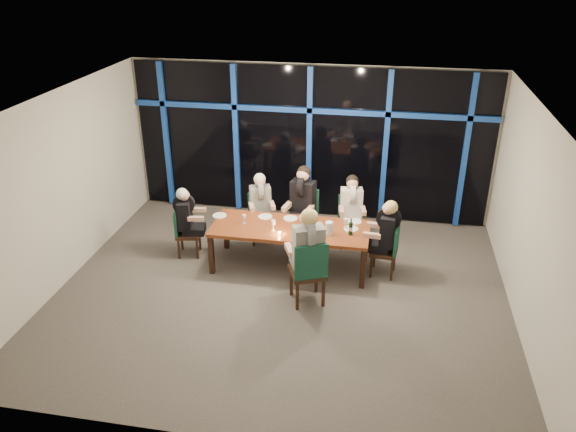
{
  "coord_description": "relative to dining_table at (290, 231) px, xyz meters",
  "views": [
    {
      "loc": [
        1.44,
        -7.32,
        4.95
      ],
      "look_at": [
        0.0,
        0.6,
        1.05
      ],
      "focal_mm": 35.0,
      "sensor_mm": 36.0,
      "label": 1
    }
  ],
  "objects": [
    {
      "name": "chair_end_right",
      "position": [
        1.63,
        0.03,
        -0.17
      ],
      "size": [
        0.47,
        0.47,
        0.91
      ],
      "rotation": [
        0.0,
        0.0,
        4.6
      ],
      "color": "black",
      "rests_on": "ground"
    },
    {
      "name": "chair_far_right",
      "position": [
        0.92,
        1.01,
        -0.17
      ],
      "size": [
        0.49,
        0.49,
        0.92
      ],
      "rotation": [
        0.0,
        0.0,
        0.17
      ],
      "color": "black",
      "rests_on": "ground"
    },
    {
      "name": "plate_far_mid",
      "position": [
        -0.05,
        0.31,
        0.08
      ],
      "size": [
        0.24,
        0.24,
        0.01
      ],
      "primitive_type": "cylinder",
      "color": "white",
      "rests_on": "dining_table"
    },
    {
      "name": "plate_near_mid",
      "position": [
        0.21,
        -0.44,
        0.08
      ],
      "size": [
        0.24,
        0.24,
        0.01
      ],
      "primitive_type": "cylinder",
      "color": "white",
      "rests_on": "dining_table"
    },
    {
      "name": "diner_end_left",
      "position": [
        -1.82,
        0.1,
        0.14
      ],
      "size": [
        0.57,
        0.47,
        0.84
      ],
      "rotation": [
        0.0,
        0.0,
        1.75
      ],
      "color": "black",
      "rests_on": "ground"
    },
    {
      "name": "diner_near_mid",
      "position": [
        0.43,
        -0.96,
        0.35
      ],
      "size": [
        0.67,
        0.74,
        1.05
      ],
      "rotation": [
        0.0,
        0.0,
        3.54
      ],
      "color": "black",
      "rests_on": "ground"
    },
    {
      "name": "wine_glass_b",
      "position": [
        0.17,
        0.12,
        0.19
      ],
      "size": [
        0.06,
        0.06,
        0.16
      ],
      "color": "silver",
      "rests_on": "dining_table"
    },
    {
      "name": "chair_end_left",
      "position": [
        -1.9,
        0.09,
        -0.2
      ],
      "size": [
        0.47,
        0.47,
        0.86
      ],
      "rotation": [
        0.0,
        0.0,
        1.75
      ],
      "color": "black",
      "rests_on": "ground"
    },
    {
      "name": "diner_end_right",
      "position": [
        1.55,
        0.04,
        0.19
      ],
      "size": [
        0.59,
        0.48,
        0.89
      ],
      "rotation": [
        0.0,
        0.0,
        4.6
      ],
      "color": "black",
      "rests_on": "ground"
    },
    {
      "name": "room",
      "position": [
        0.0,
        -0.8,
        1.34
      ],
      "size": [
        7.04,
        7.0,
        3.02
      ],
      "color": "#5D5752",
      "rests_on": "ground"
    },
    {
      "name": "diner_far_mid",
      "position": [
        0.07,
        0.86,
        0.29
      ],
      "size": [
        0.56,
        0.68,
        0.99
      ],
      "rotation": [
        0.0,
        0.0,
        -0.21
      ],
      "color": "black",
      "rests_on": "ground"
    },
    {
      "name": "wine_glass_e",
      "position": [
        0.9,
        0.12,
        0.2
      ],
      "size": [
        0.07,
        0.07,
        0.18
      ],
      "color": "white",
      "rests_on": "dining_table"
    },
    {
      "name": "dining_table",
      "position": [
        0.0,
        0.0,
        0.0
      ],
      "size": [
        2.6,
        1.0,
        0.75
      ],
      "color": "brown",
      "rests_on": "ground"
    },
    {
      "name": "chair_near_mid",
      "position": [
        0.47,
        -1.04,
        -0.08
      ],
      "size": [
        0.66,
        0.66,
        1.08
      ],
      "rotation": [
        0.0,
        0.0,
        3.54
      ],
      "color": "black",
      "rests_on": "ground"
    },
    {
      "name": "diner_far_left",
      "position": [
        -0.69,
        0.83,
        0.17
      ],
      "size": [
        0.55,
        0.61,
        0.87
      ],
      "rotation": [
        0.0,
        0.0,
        0.37
      ],
      "color": "black",
      "rests_on": "ground"
    },
    {
      "name": "tea_light",
      "position": [
        -0.13,
        -0.27,
        0.08
      ],
      "size": [
        0.05,
        0.05,
        0.03
      ],
      "primitive_type": "cylinder",
      "color": "#FFA54C",
      "rests_on": "dining_table"
    },
    {
      "name": "wine_glass_d",
      "position": [
        -0.78,
        0.01,
        0.18
      ],
      "size": [
        0.06,
        0.06,
        0.16
      ],
      "color": "white",
      "rests_on": "dining_table"
    },
    {
      "name": "diner_far_right",
      "position": [
        0.93,
        0.93,
        0.2
      ],
      "size": [
        0.5,
        0.61,
        0.9
      ],
      "rotation": [
        0.0,
        0.0,
        0.17
      ],
      "color": "silver",
      "rests_on": "ground"
    },
    {
      "name": "chair_far_mid",
      "position": [
        0.08,
        0.95,
        -0.12
      ],
      "size": [
        0.56,
        0.56,
        1.01
      ],
      "rotation": [
        0.0,
        0.0,
        -0.21
      ],
      "color": "black",
      "rests_on": "ground"
    },
    {
      "name": "window_wall",
      "position": [
        0.01,
        2.13,
        0.87
      ],
      "size": [
        6.86,
        0.43,
        2.94
      ],
      "color": "black",
      "rests_on": "ground"
    },
    {
      "name": "chair_far_left",
      "position": [
        -0.72,
        0.9,
        -0.18
      ],
      "size": [
        0.54,
        0.54,
        0.89
      ],
      "rotation": [
        0.0,
        0.0,
        0.37
      ],
      "color": "black",
      "rests_on": "ground"
    },
    {
      "name": "plate_end_right",
      "position": [
        0.99,
        0.1,
        0.08
      ],
      "size": [
        0.24,
        0.24,
        0.01
      ],
      "primitive_type": "cylinder",
      "color": "white",
      "rests_on": "dining_table"
    },
    {
      "name": "wine_bottle",
      "position": [
        1.0,
        -0.09,
        0.18
      ],
      "size": [
        0.07,
        0.07,
        0.29
      ],
      "rotation": [
        0.0,
        0.0,
        0.31
      ],
      "color": "black",
      "rests_on": "dining_table"
    },
    {
      "name": "wine_glass_a",
      "position": [
        -0.25,
        -0.17,
        0.21
      ],
      "size": [
        0.07,
        0.07,
        0.19
      ],
      "color": "silver",
      "rests_on": "dining_table"
    },
    {
      "name": "plate_far_right",
      "position": [
        1.03,
        0.38,
        0.08
      ],
      "size": [
        0.24,
        0.24,
        0.01
      ],
      "primitive_type": "cylinder",
      "color": "white",
      "rests_on": "dining_table"
    },
    {
      "name": "water_pitcher",
      "position": [
        0.66,
        -0.15,
        0.18
      ],
      "size": [
        0.14,
        0.12,
        0.22
      ],
      "rotation": [
        0.0,
        0.0,
        0.3
      ],
      "color": "silver",
      "rests_on": "dining_table"
    },
    {
      "name": "plate_end_left",
      "position": [
        -1.27,
        0.2,
        0.08
      ],
      "size": [
        0.24,
        0.24,
        0.01
      ],
      "primitive_type": "cylinder",
      "color": "white",
      "rests_on": "dining_table"
    },
    {
      "name": "wine_glass_c",
      "position": [
        0.36,
        -0.09,
        0.19
      ],
      "size": [
        0.07,
        0.07,
        0.17
      ],
      "color": "silver",
      "rests_on": "dining_table"
    },
    {
      "name": "plate_far_left",
      "position": [
        -0.49,
        0.3,
        0.08
      ],
      "size": [
        0.24,
        0.24,
        0.01
      ],
      "primitive_type": "cylinder",
      "color": "white",
      "rests_on": "dining_table"
    }
  ]
}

